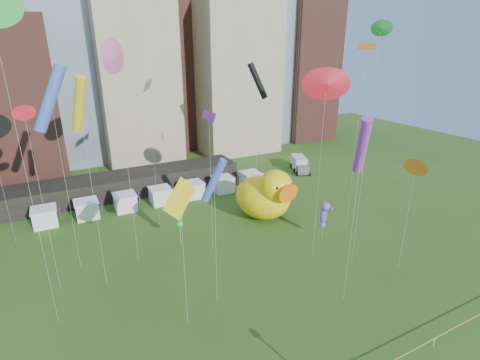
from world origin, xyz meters
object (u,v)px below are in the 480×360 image
seahorse_purple (324,213)px  box_truck (299,164)px  small_duck (253,206)px  seahorse_green (179,210)px  big_duck (266,195)px

seahorse_purple → box_truck: 25.06m
small_duck → seahorse_green: 12.32m
seahorse_purple → box_truck: size_ratio=0.75×
big_duck → seahorse_purple: bearing=-75.7°
big_duck → small_duck: bearing=113.1°
big_duck → box_truck: (15.70, 13.75, -2.03)m
seahorse_green → seahorse_purple: size_ratio=1.30×
big_duck → small_duck: big_duck is taller
big_duck → box_truck: size_ratio=1.57×
small_duck → seahorse_green: (-11.40, -3.29, 3.31)m
seahorse_green → box_truck: (28.03, 15.49, -3.27)m
seahorse_purple → box_truck: (12.48, 21.63, -2.05)m
box_truck → seahorse_green: bearing=-128.8°
seahorse_purple → seahorse_green: bearing=137.8°
big_duck → seahorse_green: big_duck is taller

